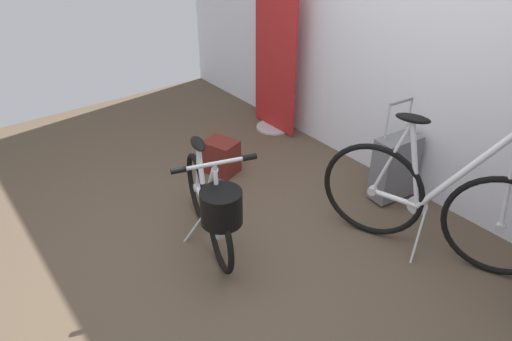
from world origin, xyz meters
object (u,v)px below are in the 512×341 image
display_bike_left (434,203)px  backpack_on_floor (222,157)px  floor_banner_stand (275,67)px  rolling_suitcase (395,167)px  folding_bike_foreground (212,205)px

display_bike_left → backpack_on_floor: (-1.74, -0.53, -0.25)m
backpack_on_floor → floor_banner_stand: bearing=113.6°
rolling_suitcase → floor_banner_stand: bearing=178.1°
floor_banner_stand → rolling_suitcase: floor_banner_stand is taller
floor_banner_stand → backpack_on_floor: (0.40, -0.92, -0.51)m
floor_banner_stand → display_bike_left: 2.19m
rolling_suitcase → backpack_on_floor: bearing=-143.5°
folding_bike_foreground → rolling_suitcase: rolling_suitcase is taller
folding_bike_foreground → display_bike_left: display_bike_left is taller
rolling_suitcase → folding_bike_foreground: bearing=-101.9°
floor_banner_stand → folding_bike_foreground: floor_banner_stand is taller
floor_banner_stand → rolling_suitcase: size_ratio=1.79×
folding_bike_foreground → display_bike_left: bearing=52.7°
display_bike_left → folding_bike_foreground: bearing=-127.3°
folding_bike_foreground → display_bike_left: 1.46m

